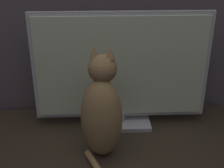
# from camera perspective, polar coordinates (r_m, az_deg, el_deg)

# --- Properties ---
(tv) EXTENTS (0.84, 0.18, 0.57)m
(tv) POSITION_cam_1_polar(r_m,az_deg,el_deg) (1.48, 1.67, 2.37)
(tv) COLOR #B7B7BC
(tv) RESTS_ON tv_stand
(cat) EXTENTS (0.20, 0.32, 0.48)m
(cat) POSITION_cam_1_polar(r_m,az_deg,el_deg) (1.30, -1.86, -5.16)
(cat) COLOR #997547
(cat) RESTS_ON tv_stand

